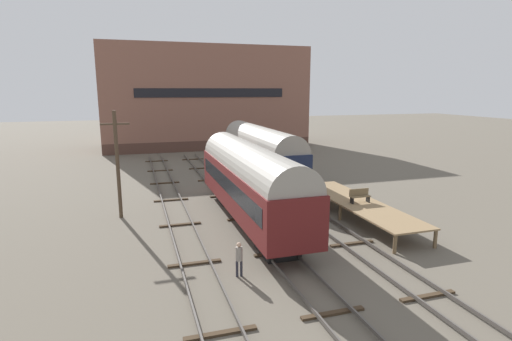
{
  "coord_description": "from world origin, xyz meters",
  "views": [
    {
      "loc": [
        -6.87,
        -21.3,
        8.38
      ],
      "look_at": [
        2.17,
        7.89,
        2.2
      ],
      "focal_mm": 28.0,
      "sensor_mm": 36.0,
      "label": 1
    }
  ],
  "objects_px": {
    "train_car_maroon": "(250,179)",
    "utility_pole": "(118,163)",
    "person_worker": "(239,256)",
    "train_car_navy": "(260,151)",
    "bench": "(360,195)"
  },
  "relations": [
    {
      "from": "train_car_navy",
      "to": "train_car_maroon",
      "type": "xyz_separation_m",
      "value": [
        -4.35,
        -11.34,
        0.01
      ]
    },
    {
      "from": "utility_pole",
      "to": "bench",
      "type": "bearing_deg",
      "value": -18.22
    },
    {
      "from": "bench",
      "to": "person_worker",
      "type": "distance_m",
      "value": 11.26
    },
    {
      "from": "person_worker",
      "to": "utility_pole",
      "type": "distance_m",
      "value": 12.23
    },
    {
      "from": "train_car_maroon",
      "to": "utility_pole",
      "type": "relative_size",
      "value": 2.21
    },
    {
      "from": "utility_pole",
      "to": "person_worker",
      "type": "bearing_deg",
      "value": -63.37
    },
    {
      "from": "person_worker",
      "to": "utility_pole",
      "type": "bearing_deg",
      "value": 116.63
    },
    {
      "from": "train_car_maroon",
      "to": "utility_pole",
      "type": "bearing_deg",
      "value": 155.85
    },
    {
      "from": "person_worker",
      "to": "train_car_maroon",
      "type": "bearing_deg",
      "value": 69.97
    },
    {
      "from": "train_car_navy",
      "to": "bench",
      "type": "xyz_separation_m",
      "value": [
        2.75,
        -12.73,
        -1.26
      ]
    },
    {
      "from": "train_car_navy",
      "to": "utility_pole",
      "type": "xyz_separation_m",
      "value": [
        -12.28,
        -7.79,
        0.84
      ]
    },
    {
      "from": "person_worker",
      "to": "utility_pole",
      "type": "xyz_separation_m",
      "value": [
        -5.35,
        10.66,
        2.72
      ]
    },
    {
      "from": "train_car_maroon",
      "to": "person_worker",
      "type": "height_order",
      "value": "train_car_maroon"
    },
    {
      "from": "person_worker",
      "to": "utility_pole",
      "type": "height_order",
      "value": "utility_pole"
    },
    {
      "from": "bench",
      "to": "utility_pole",
      "type": "relative_size",
      "value": 0.2
    }
  ]
}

